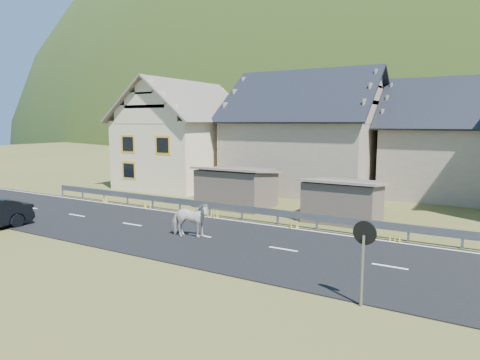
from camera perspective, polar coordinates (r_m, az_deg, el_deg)
The scene contains 13 objects.
ground at distance 18.89m, azimuth -5.41°, elevation -7.49°, with size 160.00×160.00×0.00m, color #3F481C.
road at distance 18.88m, azimuth -5.41°, elevation -7.43°, with size 60.00×7.00×0.04m, color black.
lane_markings at distance 18.88m, azimuth -5.41°, elevation -7.36°, with size 60.00×6.60×0.01m, color silver.
guardrail at distance 21.76m, azimuth 0.26°, elevation -3.89°, with size 28.10×0.09×0.75m.
shed_left at distance 25.06m, azimuth -0.46°, elevation -1.09°, with size 4.30×3.30×2.40m, color brown.
shed_right at distance 22.02m, azimuth 13.55°, elevation -2.81°, with size 3.80×2.90×2.20m, color brown.
house_cream at distance 33.83m, azimuth -7.39°, elevation 6.68°, with size 7.80×9.80×8.30m.
house_stone_a at distance 31.97m, azimuth 9.00°, elevation 7.08°, with size 10.80×9.80×8.90m.
house_stone_b at distance 31.81m, azimuth 27.46°, elevation 5.59°, with size 9.80×8.80×8.10m.
mountain at distance 196.43m, azimuth 28.47°, elevation -0.49°, with size 440.00×280.00×260.00m, color #1D370E.
conifer_patch at distance 141.00m, azimuth 2.65°, elevation 8.17°, with size 76.00×50.00×28.00m, color black.
horse at distance 18.48m, azimuth -6.73°, elevation -5.27°, with size 1.82×0.83×1.53m, color beige.
traffic_mirror at distance 11.99m, azimuth 16.23°, elevation -8.19°, with size 0.65×0.21×2.35m.
Camera 1 is at (10.70, -14.75, 4.96)m, focal length 32.00 mm.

